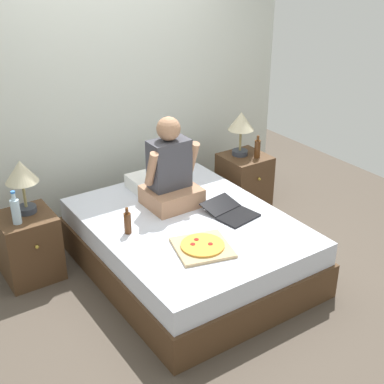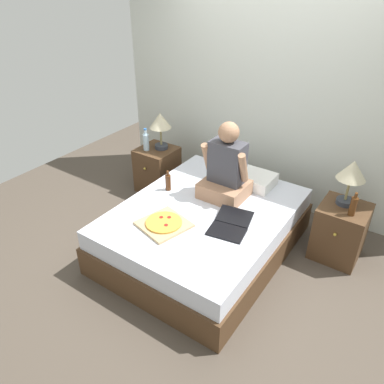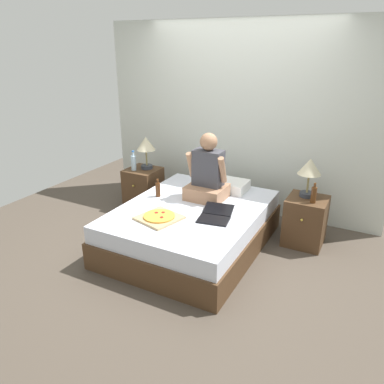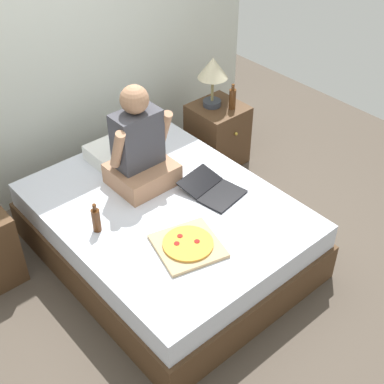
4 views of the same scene
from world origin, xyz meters
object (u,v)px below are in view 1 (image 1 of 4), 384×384
bed (188,245)px  water_bottle (16,211)px  beer_bottle_on_bed (128,223)px  nightstand_left (29,246)px  lamp_on_right_nightstand (241,124)px  pizza_box (202,247)px  laptop (232,213)px  nightstand_right (244,181)px  lamp_on_left_nightstand (21,175)px  beer_bottle (257,148)px  person_seated (170,173)px

bed → water_bottle: 1.41m
beer_bottle_on_bed → nightstand_left: bearing=137.3°
lamp_on_right_nightstand → water_bottle: bearing=-176.5°
beer_bottle_on_bed → pizza_box: bearing=-56.2°
laptop → nightstand_right: bearing=45.6°
lamp_on_left_nightstand → beer_bottle: 2.31m
nightstand_left → nightstand_right: 2.27m
nightstand_right → pizza_box: bearing=-139.7°
lamp_on_left_nightstand → beer_bottle_on_bed: bearing=-47.0°
beer_bottle → bed: bearing=-154.9°
bed → nightstand_left: 1.31m
nightstand_right → beer_bottle: beer_bottle is taller
lamp_on_right_nightstand → bed: bearing=-147.1°
lamp_on_right_nightstand → person_seated: size_ratio=0.58×
lamp_on_right_nightstand → laptop: bearing=-131.5°
beer_bottle → laptop: beer_bottle is taller
nightstand_right → beer_bottle_on_bed: (-1.64, -0.58, 0.29)m
lamp_on_left_nightstand → laptop: 1.72m
water_bottle → beer_bottle: 2.42m
bed → person_seated: size_ratio=2.49×
beer_bottle_on_bed → lamp_on_left_nightstand: bearing=133.0°
pizza_box → beer_bottle_on_bed: 0.63m
beer_bottle → water_bottle: bearing=179.8°
nightstand_right → beer_bottle: size_ratio=2.47×
lamp_on_left_nightstand → beer_bottle_on_bed: lamp_on_left_nightstand is taller
lamp_on_left_nightstand → water_bottle: (-0.12, -0.14, -0.22)m
bed → person_seated: bearing=84.1°
bed → laptop: size_ratio=4.21×
nightstand_left → water_bottle: 0.41m
lamp_on_left_nightstand → bed: bearing=-33.2°
beer_bottle → lamp_on_left_nightstand: bearing=176.3°
water_bottle → laptop: 1.73m
nightstand_left → lamp_on_left_nightstand: 0.61m
lamp_on_left_nightstand → pizza_box: bearing=-50.9°
person_seated → pizza_box: bearing=-104.4°
lamp_on_left_nightstand → lamp_on_right_nightstand: (2.20, 0.00, 0.00)m
lamp_on_right_nightstand → beer_bottle_on_bed: 1.76m
beer_bottle → pizza_box: (-1.36, -1.00, -0.16)m
bed → pizza_box: (-0.16, -0.43, 0.27)m
nightstand_left → person_seated: (1.17, -0.34, 0.49)m
water_bottle → laptop: bearing=-24.6°
beer_bottle → pizza_box: size_ratio=0.47×
water_bottle → pizza_box: (1.05, -1.01, -0.17)m
bed → beer_bottle: beer_bottle is taller
beer_bottle → beer_bottle_on_bed: 1.78m
water_bottle → beer_bottle: water_bottle is taller
nightstand_left → beer_bottle: 2.37m
bed → nightstand_right: (1.13, 0.66, 0.04)m
nightstand_left → pizza_box: size_ratio=1.16×
lamp_on_left_nightstand → laptop: (1.44, -0.85, -0.39)m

